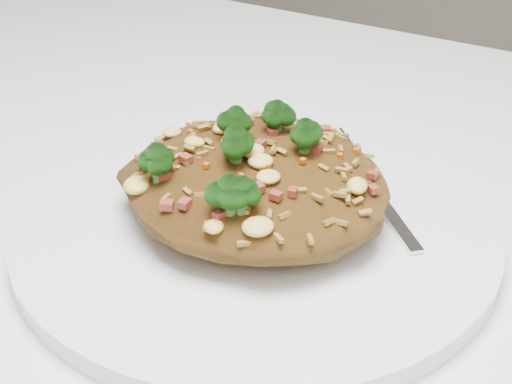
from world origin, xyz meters
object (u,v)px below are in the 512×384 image
at_px(fork, 371,188).
at_px(fried_rice, 255,172).
at_px(plate, 256,221).
at_px(dining_table, 143,276).

bearing_deg(fork, fried_rice, -83.92).
bearing_deg(plate, dining_table, 173.82).
height_order(fried_rice, fork, fried_rice).
bearing_deg(fried_rice, fork, 50.62).
bearing_deg(plate, fork, 50.28).
relative_size(plate, fork, 2.40).
relative_size(fried_rice, fork, 1.34).
distance_m(dining_table, fork, 0.20).
bearing_deg(dining_table, fork, 17.03).
bearing_deg(fork, plate, -84.25).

